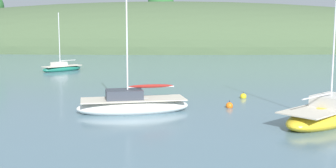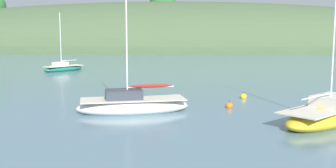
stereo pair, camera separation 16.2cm
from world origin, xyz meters
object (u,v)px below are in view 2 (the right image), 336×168
(sailboat_orange_cutter, at_px, (63,68))
(sailboat_blue_center, at_px, (132,105))
(mooring_buoy_inner, at_px, (229,106))
(sailboat_teal_outer, at_px, (327,115))
(mooring_buoy_outer, at_px, (244,96))

(sailboat_orange_cutter, distance_m, sailboat_blue_center, 25.31)
(sailboat_orange_cutter, xyz_separation_m, sailboat_blue_center, (10.16, -23.19, 0.09))
(sailboat_orange_cutter, distance_m, mooring_buoy_inner, 27.08)
(sailboat_blue_center, bearing_deg, sailboat_orange_cutter, 113.65)
(sailboat_orange_cutter, height_order, sailboat_blue_center, sailboat_blue_center)
(sailboat_orange_cutter, relative_size, sailboat_teal_outer, 0.68)
(mooring_buoy_inner, height_order, mooring_buoy_outer, same)
(sailboat_blue_center, distance_m, sailboat_teal_outer, 10.68)
(mooring_buoy_outer, bearing_deg, sailboat_blue_center, -146.40)
(sailboat_orange_cutter, relative_size, sailboat_blue_center, 0.72)
(sailboat_teal_outer, bearing_deg, mooring_buoy_inner, 138.76)
(sailboat_blue_center, distance_m, mooring_buoy_inner, 5.98)
(mooring_buoy_inner, bearing_deg, sailboat_blue_center, -167.20)
(sailboat_orange_cutter, height_order, mooring_buoy_outer, sailboat_orange_cutter)
(sailboat_teal_outer, bearing_deg, sailboat_blue_center, 165.67)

